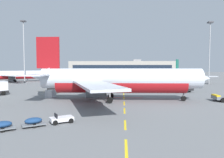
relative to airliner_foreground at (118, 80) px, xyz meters
The scene contains 12 objects.
ground 32.15m from the airliner_foreground, 43.35° to the left, with size 400.00×400.00×0.00m, color slate.
apron_paint_markings 21.93m from the airliner_foreground, 86.81° to the left, with size 8.00×98.79×0.01m.
airliner_foreground is the anchor object (origin of this frame).
airliner_mid_left 65.17m from the airliner_foreground, 133.06° to the left, with size 24.66×23.01×9.39m.
airliner_far_center 52.67m from the airliner_foreground, 61.08° to the left, with size 23.61×24.93×9.17m.
catering_truck 25.11m from the airliner_foreground, 135.49° to the left, with size 2.72×7.02×3.14m.
ground_power_truck 22.80m from the airliner_foreground, 45.68° to the left, with size 6.25×6.96×3.14m.
baggage_train 19.96m from the airliner_foreground, 116.49° to the right, with size 8.05×5.83×1.14m.
uld_cargo_container 15.04m from the airliner_foreground, 167.14° to the left, with size 1.88×1.85×1.60m.
apron_light_mast_near 58.11m from the airliner_foreground, 132.67° to the left, with size 1.80×1.80×24.83m.
apron_light_mast_far 51.81m from the airliner_foreground, 49.67° to the left, with size 1.80×1.80×22.94m.
terminal_satellite 127.32m from the airliner_foreground, 89.87° to the left, with size 81.57×20.83×12.34m.
Camera 1 is at (17.69, -21.22, 6.52)m, focal length 33.11 mm.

